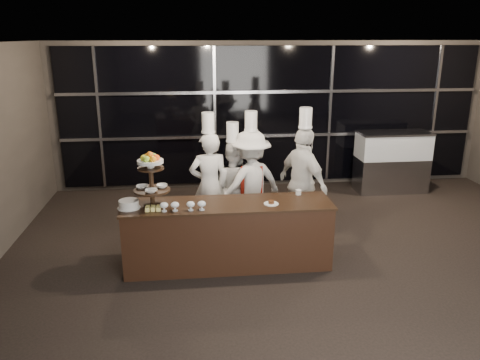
{
  "coord_description": "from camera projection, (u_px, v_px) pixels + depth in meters",
  "views": [
    {
      "loc": [
        -1.7,
        -4.56,
        3.09
      ],
      "look_at": [
        -1.03,
        1.67,
        1.15
      ],
      "focal_mm": 35.0,
      "sensor_mm": 36.0,
      "label": 1
    }
  ],
  "objects": [
    {
      "name": "room",
      "position": [
        353.0,
        192.0,
        4.97
      ],
      "size": [
        10.0,
        10.0,
        10.0
      ],
      "color": "black",
      "rests_on": "ground"
    },
    {
      "name": "window_wall",
      "position": [
        273.0,
        116.0,
        9.66
      ],
      "size": [
        8.6,
        0.1,
        2.8
      ],
      "color": "black",
      "rests_on": "ground"
    },
    {
      "name": "buffet_counter",
      "position": [
        228.0,
        234.0,
        6.45
      ],
      "size": [
        2.84,
        0.74,
        0.92
      ],
      "color": "black",
      "rests_on": "ground"
    },
    {
      "name": "display_stand",
      "position": [
        151.0,
        176.0,
        6.09
      ],
      "size": [
        0.48,
        0.48,
        0.74
      ],
      "color": "black",
      "rests_on": "buffet_counter"
    },
    {
      "name": "compotes",
      "position": [
        183.0,
        205.0,
        6.03
      ],
      "size": [
        0.59,
        0.11,
        0.12
      ],
      "color": "silver",
      "rests_on": "buffet_counter"
    },
    {
      "name": "layer_cake",
      "position": [
        129.0,
        204.0,
        6.12
      ],
      "size": [
        0.3,
        0.3,
        0.11
      ],
      "color": "white",
      "rests_on": "buffet_counter"
    },
    {
      "name": "pastry_squares",
      "position": [
        153.0,
        208.0,
        6.05
      ],
      "size": [
        0.19,
        0.13,
        0.05
      ],
      "color": "#FFF07C",
      "rests_on": "buffet_counter"
    },
    {
      "name": "small_plate",
      "position": [
        271.0,
        203.0,
        6.28
      ],
      "size": [
        0.2,
        0.2,
        0.05
      ],
      "color": "white",
      "rests_on": "buffet_counter"
    },
    {
      "name": "chef_cup",
      "position": [
        298.0,
        192.0,
        6.65
      ],
      "size": [
        0.08,
        0.08,
        0.07
      ],
      "primitive_type": "cylinder",
      "color": "white",
      "rests_on": "buffet_counter"
    },
    {
      "name": "display_case",
      "position": [
        392.0,
        159.0,
        9.54
      ],
      "size": [
        1.44,
        0.63,
        1.24
      ],
      "color": "#A5A5AA",
      "rests_on": "ground"
    },
    {
      "name": "chef_a",
      "position": [
        209.0,
        184.0,
        7.27
      ],
      "size": [
        0.67,
        0.48,
        2.0
      ],
      "color": "white",
      "rests_on": "ground"
    },
    {
      "name": "chef_b",
      "position": [
        233.0,
        186.0,
        7.51
      ],
      "size": [
        0.88,
        0.77,
        1.81
      ],
      "color": "silver",
      "rests_on": "ground"
    },
    {
      "name": "chef_c",
      "position": [
        251.0,
        183.0,
        7.37
      ],
      "size": [
        1.26,
        1.03,
        2.0
      ],
      "color": "silver",
      "rests_on": "ground"
    },
    {
      "name": "chef_d",
      "position": [
        303.0,
        183.0,
        7.25
      ],
      "size": [
        0.86,
        1.12,
        2.07
      ],
      "color": "white",
      "rests_on": "ground"
    }
  ]
}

